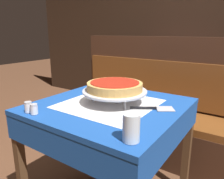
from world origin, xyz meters
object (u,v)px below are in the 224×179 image
(condiment_caddy, at_px, (172,63))
(booth_bench, at_px, (153,119))
(water_glass_near, at_px, (131,128))
(dining_table_rear, at_px, (167,76))
(deep_dish_pizza, at_px, (115,86))
(pepper_shaker, at_px, (34,109))
(dining_table_front, at_px, (109,119))
(pizza_server, at_px, (154,108))
(salt_shaker, at_px, (28,107))
(pizza_pan_stand, at_px, (115,92))

(condiment_caddy, bearing_deg, booth_bench, -82.09)
(booth_bench, relative_size, water_glass_near, 14.94)
(dining_table_rear, bearing_deg, deep_dish_pizza, -81.34)
(deep_dish_pizza, distance_m, water_glass_near, 0.50)
(dining_table_rear, relative_size, pepper_shaker, 12.88)
(dining_table_rear, bearing_deg, water_glass_near, -73.55)
(dining_table_front, relative_size, dining_table_rear, 1.17)
(pepper_shaker, bearing_deg, deep_dish_pizza, 58.08)
(dining_table_front, distance_m, pizza_server, 0.30)
(dining_table_rear, height_order, water_glass_near, water_glass_near)
(dining_table_front, distance_m, water_glass_near, 0.52)
(deep_dish_pizza, height_order, pepper_shaker, deep_dish_pizza)
(deep_dish_pizza, distance_m, salt_shaker, 0.52)
(condiment_caddy, bearing_deg, salt_shaker, -93.28)
(water_glass_near, distance_m, condiment_caddy, 2.05)
(pizza_pan_stand, bearing_deg, dining_table_front, -120.69)
(pizza_pan_stand, xyz_separation_m, condiment_caddy, (-0.19, 1.60, -0.02))
(dining_table_rear, xyz_separation_m, water_glass_near, (0.57, -1.92, 0.17))
(pizza_pan_stand, bearing_deg, dining_table_rear, 98.66)
(pizza_server, bearing_deg, water_glass_near, -78.85)
(dining_table_front, relative_size, booth_bench, 0.49)
(dining_table_front, distance_m, dining_table_rear, 1.59)
(pizza_pan_stand, relative_size, condiment_caddy, 2.26)
(water_glass_near, xyz_separation_m, salt_shaker, (-0.64, -0.04, -0.03))
(booth_bench, distance_m, condiment_caddy, 0.93)
(pizza_pan_stand, height_order, pepper_shaker, pizza_pan_stand)
(deep_dish_pizza, height_order, pizza_server, deep_dish_pizza)
(water_glass_near, bearing_deg, pizza_server, 101.15)
(pizza_server, height_order, pepper_shaker, pepper_shaker)
(dining_table_rear, bearing_deg, pizza_server, -72.16)
(salt_shaker, bearing_deg, pizza_pan_stand, 53.35)
(water_glass_near, bearing_deg, deep_dish_pizza, 131.45)
(dining_table_front, distance_m, booth_bench, 0.89)
(dining_table_rear, distance_m, salt_shaker, 1.96)
(pizza_pan_stand, distance_m, water_glass_near, 0.50)
(pizza_pan_stand, distance_m, pepper_shaker, 0.49)
(pizza_pan_stand, bearing_deg, salt_shaker, -126.65)
(condiment_caddy, bearing_deg, water_glass_near, -75.19)
(dining_table_rear, distance_m, water_glass_near, 2.01)
(salt_shaker, xyz_separation_m, condiment_caddy, (0.12, 2.01, 0.02))
(dining_table_front, height_order, pizza_pan_stand, pizza_pan_stand)
(pizza_pan_stand, distance_m, salt_shaker, 0.51)
(dining_table_front, xyz_separation_m, pepper_shaker, (-0.24, -0.38, 0.13))
(pizza_pan_stand, height_order, water_glass_near, water_glass_near)
(pizza_server, bearing_deg, pepper_shaker, -138.90)
(dining_table_rear, height_order, condiment_caddy, condiment_caddy)
(dining_table_rear, bearing_deg, pizza_pan_stand, -81.34)
(deep_dish_pizza, relative_size, pepper_shaker, 5.98)
(pizza_server, height_order, water_glass_near, water_glass_near)
(dining_table_rear, bearing_deg, dining_table_front, -82.19)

